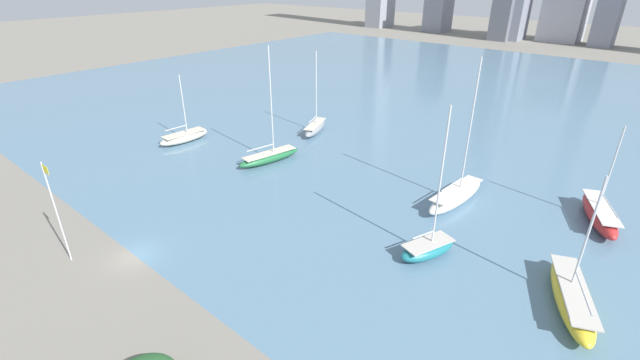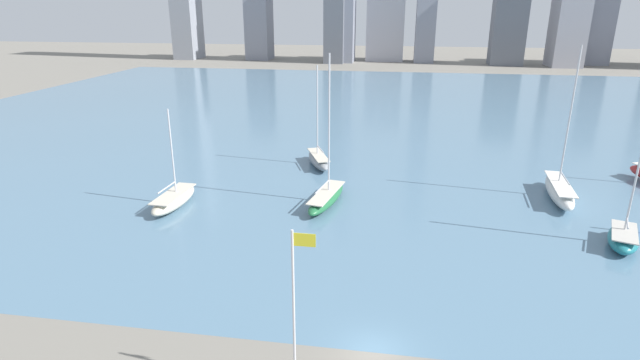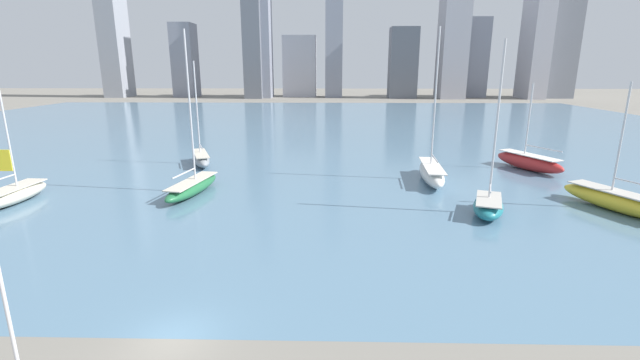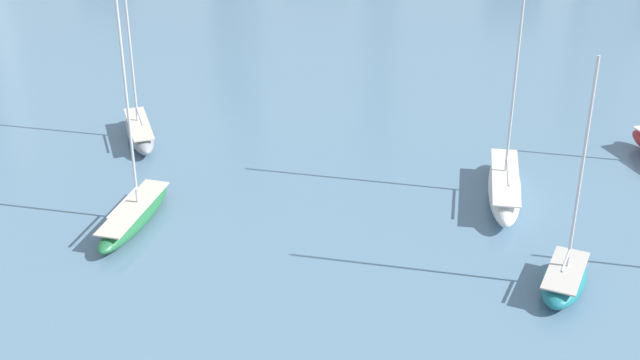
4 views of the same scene
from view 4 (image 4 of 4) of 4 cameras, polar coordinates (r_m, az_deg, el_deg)
The scene contains 5 objects.
harbor_water at distance 102.23m, azimuth -1.44°, elevation 10.06°, with size 180.00×140.00×0.00m.
sailboat_green at distance 60.93m, azimuth -11.83°, elevation -2.16°, with size 3.89×9.95×15.87m.
sailboat_teal at distance 54.93m, azimuth 15.39°, elevation -6.06°, with size 4.39×6.59×14.59m.
sailboat_white at distance 64.08m, azimuth 11.73°, elevation -0.41°, with size 3.21×11.00×16.54m.
sailboat_gray at distance 73.16m, azimuth -11.48°, elevation 3.09°, with size 4.96×8.45×13.18m.
Camera 4 is at (9.91, -27.17, 30.17)m, focal length 50.00 mm.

